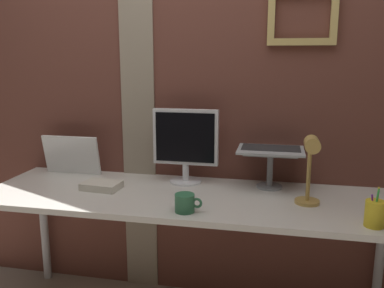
# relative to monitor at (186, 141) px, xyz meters

# --- Properties ---
(brick_wall_back) EXTENTS (3.49, 0.16, 2.65)m
(brick_wall_back) POSITION_rel_monitor_xyz_m (-0.08, 0.18, 0.34)
(brick_wall_back) COLOR brown
(brick_wall_back) RESTS_ON ground_plane
(desk) EXTENTS (2.17, 0.67, 0.75)m
(desk) POSITION_rel_monitor_xyz_m (0.06, -0.21, -0.31)
(desk) COLOR silver
(desk) RESTS_ON ground_plane
(monitor) EXTENTS (0.37, 0.18, 0.42)m
(monitor) POSITION_rel_monitor_xyz_m (0.00, 0.00, 0.00)
(monitor) COLOR white
(monitor) RESTS_ON desk
(laptop_stand) EXTENTS (0.28, 0.22, 0.21)m
(laptop_stand) POSITION_rel_monitor_xyz_m (0.47, 0.00, -0.10)
(laptop_stand) COLOR gray
(laptop_stand) RESTS_ON desk
(laptop) EXTENTS (0.35, 0.31, 0.22)m
(laptop) POSITION_rel_monitor_xyz_m (0.47, 0.07, 0.02)
(laptop) COLOR #ADB2B7
(laptop) RESTS_ON laptop_stand
(whiteboard_panel) EXTENTS (0.35, 0.06, 0.24)m
(whiteboard_panel) POSITION_rel_monitor_xyz_m (-0.72, 0.02, -0.12)
(whiteboard_panel) COLOR white
(whiteboard_panel) RESTS_ON desk
(desk_lamp) EXTENTS (0.12, 0.20, 0.35)m
(desk_lamp) POSITION_rel_monitor_xyz_m (0.66, -0.27, -0.02)
(desk_lamp) COLOR tan
(desk_lamp) RESTS_ON desk
(pen_cup) EXTENTS (0.08, 0.08, 0.18)m
(pen_cup) POSITION_rel_monitor_xyz_m (0.92, -0.45, -0.18)
(pen_cup) COLOR yellow
(pen_cup) RESTS_ON desk
(coffee_mug) EXTENTS (0.13, 0.09, 0.08)m
(coffee_mug) POSITION_rel_monitor_xyz_m (0.10, -0.45, -0.20)
(coffee_mug) COLOR #33724C
(coffee_mug) RESTS_ON desk
(paper_clutter_stack) EXTENTS (0.21, 0.16, 0.04)m
(paper_clutter_stack) POSITION_rel_monitor_xyz_m (-0.42, -0.21, -0.22)
(paper_clutter_stack) COLOR silver
(paper_clutter_stack) RESTS_ON desk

